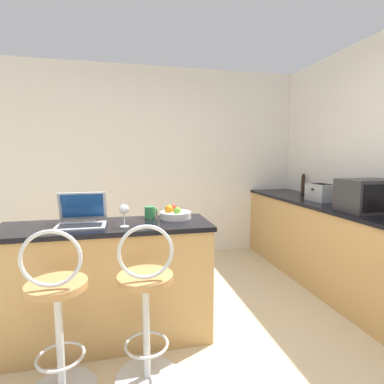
{
  "coord_description": "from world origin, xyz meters",
  "views": [
    {
      "loc": [
        -0.35,
        -1.63,
        1.41
      ],
      "look_at": [
        0.39,
        1.63,
        1.0
      ],
      "focal_mm": 28.0,
      "sensor_mm": 36.0,
      "label": 1
    }
  ],
  "objects": [
    {
      "name": "wine_glass_tall",
      "position": [
        -0.35,
        0.52,
        1.02
      ],
      "size": [
        0.07,
        0.07,
        0.16
      ],
      "color": "silver",
      "rests_on": "breakfast_bar"
    },
    {
      "name": "counter_right",
      "position": [
        1.8,
        1.01,
        0.45
      ],
      "size": [
        0.62,
        3.05,
        0.9
      ],
      "color": "tan",
      "rests_on": "ground_plane"
    },
    {
      "name": "wall_back",
      "position": [
        0.0,
        2.55,
        1.3
      ],
      "size": [
        12.0,
        0.06,
        2.6
      ],
      "color": "silver",
      "rests_on": "ground_plane"
    },
    {
      "name": "bar_stool_near",
      "position": [
        -0.74,
        0.12,
        0.48
      ],
      "size": [
        0.4,
        0.4,
        1.02
      ],
      "color": "silver",
      "rests_on": "ground_plane"
    },
    {
      "name": "breakfast_bar",
      "position": [
        -0.49,
        0.63,
        0.45
      ],
      "size": [
        1.56,
        0.53,
        0.9
      ],
      "color": "tan",
      "rests_on": "ground_plane"
    },
    {
      "name": "toaster",
      "position": [
        1.81,
        1.3,
        1.0
      ],
      "size": [
        0.23,
        0.32,
        0.19
      ],
      "color": "#9EA3A8",
      "rests_on": "counter_right"
    },
    {
      "name": "laptop",
      "position": [
        -0.66,
        0.66,
        0.96
      ],
      "size": [
        0.34,
        0.31,
        0.24
      ],
      "color": "#B7BABF",
      "rests_on": "breakfast_bar"
    },
    {
      "name": "bar_stool_far",
      "position": [
        -0.24,
        0.12,
        0.48
      ],
      "size": [
        0.4,
        0.4,
        1.02
      ],
      "color": "silver",
      "rests_on": "ground_plane"
    },
    {
      "name": "mug_green",
      "position": [
        -0.15,
        0.79,
        0.95
      ],
      "size": [
        0.1,
        0.08,
        0.1
      ],
      "color": "#338447",
      "rests_on": "breakfast_bar"
    },
    {
      "name": "fruit_bowl",
      "position": [
        0.05,
        0.73,
        0.94
      ],
      "size": [
        0.25,
        0.25,
        0.11
      ],
      "color": "silver",
      "rests_on": "breakfast_bar"
    },
    {
      "name": "pepper_mill",
      "position": [
        2.04,
        2.02,
        1.03
      ],
      "size": [
        0.05,
        0.05,
        0.26
      ],
      "color": "#331E14",
      "rests_on": "counter_right"
    },
    {
      "name": "microwave",
      "position": [
        1.81,
        0.64,
        1.05
      ],
      "size": [
        0.46,
        0.35,
        0.29
      ],
      "color": "#2D2D30",
      "rests_on": "counter_right"
    }
  ]
}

